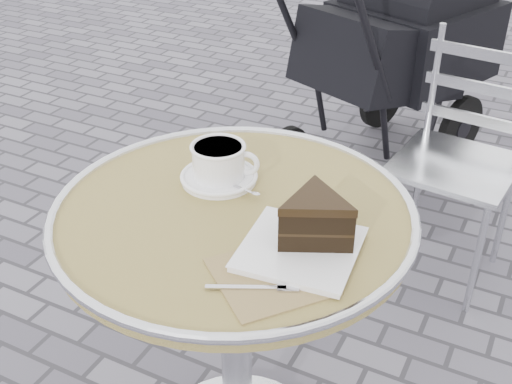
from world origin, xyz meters
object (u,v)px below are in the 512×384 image
at_px(cake_plate_set, 311,227).
at_px(baby_stroller, 394,54).
at_px(cafe_table, 235,275).
at_px(bistro_chair, 468,132).
at_px(cappuccino_set, 220,165).

bearing_deg(cake_plate_set, baby_stroller, 95.06).
distance_m(cafe_table, cake_plate_set, 0.29).
height_order(cake_plate_set, baby_stroller, baby_stroller).
distance_m(cafe_table, bistro_chair, 1.08).
bearing_deg(cafe_table, cappuccino_set, 132.60).
xyz_separation_m(cafe_table, bistro_chair, (0.28, 1.04, -0.07)).
relative_size(cafe_table, cake_plate_set, 2.32).
bearing_deg(baby_stroller, cake_plate_set, -57.50).
height_order(cappuccino_set, cake_plate_set, cake_plate_set).
bearing_deg(bistro_chair, baby_stroller, 130.57).
bearing_deg(cappuccino_set, baby_stroller, 74.99).
bearing_deg(baby_stroller, cappuccino_set, -65.89).
relative_size(cappuccino_set, cake_plate_set, 0.58).
bearing_deg(baby_stroller, cafe_table, -63.34).
height_order(cake_plate_set, bistro_chair, cake_plate_set).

